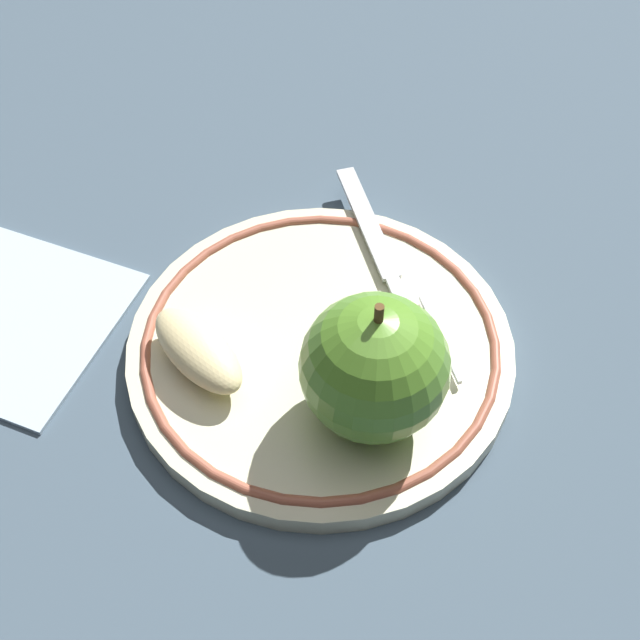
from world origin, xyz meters
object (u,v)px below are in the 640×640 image
apple_red_whole (375,368)px  apple_slice_front (198,350)px  fork (385,262)px  plate (320,349)px

apple_red_whole → apple_slice_front: (-0.03, 0.10, -0.03)m
fork → apple_red_whole: bearing=-22.0°
apple_slice_front → plate: bearing=-117.9°
apple_slice_front → apple_red_whole: bearing=-148.4°
plate → apple_red_whole: bearing=-115.6°
plate → apple_slice_front: bearing=135.6°
apple_red_whole → fork: apple_red_whole is taller
plate → apple_red_whole: apple_red_whole is taller
apple_slice_front → fork: apple_slice_front is taller
fork → plate: bearing=-48.8°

